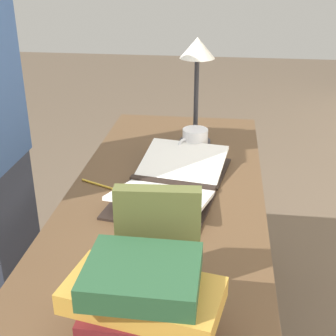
{
  "coord_description": "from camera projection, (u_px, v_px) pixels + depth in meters",
  "views": [
    {
      "loc": [
        1.28,
        0.17,
        1.45
      ],
      "look_at": [
        -0.04,
        0.01,
        0.84
      ],
      "focal_mm": 50.0,
      "sensor_mm": 36.0,
      "label": 1
    }
  ],
  "objects": [
    {
      "name": "reading_desk",
      "position": [
        164.0,
        226.0,
        1.5
      ],
      "size": [
        1.58,
        0.62,
        0.76
      ],
      "color": "brown",
      "rests_on": "ground_plane"
    },
    {
      "name": "open_book",
      "position": [
        172.0,
        181.0,
        1.52
      ],
      "size": [
        0.57,
        0.38,
        0.07
      ],
      "rotation": [
        0.0,
        0.0,
        -0.16
      ],
      "color": "black",
      "rests_on": "reading_desk"
    },
    {
      "name": "reading_lamp",
      "position": [
        197.0,
        66.0,
        1.74
      ],
      "size": [
        0.13,
        0.13,
        0.42
      ],
      "color": "#2D2D33",
      "rests_on": "reading_desk"
    },
    {
      "name": "book_standing_upright",
      "position": [
        158.0,
        238.0,
        1.03
      ],
      "size": [
        0.05,
        0.19,
        0.25
      ],
      "rotation": [
        0.0,
        0.0,
        0.07
      ],
      "color": "brown",
      "rests_on": "reading_desk"
    },
    {
      "name": "pencil",
      "position": [
        102.0,
        185.0,
        1.52
      ],
      "size": [
        0.07,
        0.15,
        0.01
      ],
      "rotation": [
        0.0,
        0.0,
        -0.42
      ],
      "color": "gold",
      "rests_on": "reading_desk"
    },
    {
      "name": "coffee_mug",
      "position": [
        195.0,
        142.0,
        1.74
      ],
      "size": [
        0.1,
        0.11,
        0.1
      ],
      "rotation": [
        0.0,
        0.0,
        5.46
      ],
      "color": "white",
      "rests_on": "reading_desk"
    },
    {
      "name": "book_stack_tall",
      "position": [
        143.0,
        301.0,
        0.9
      ],
      "size": [
        0.21,
        0.32,
        0.17
      ],
      "color": "tan",
      "rests_on": "reading_desk"
    }
  ]
}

